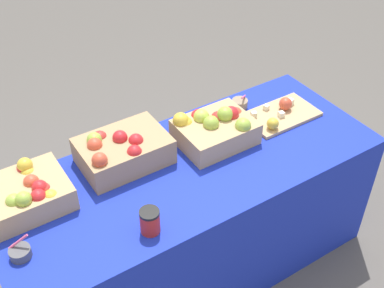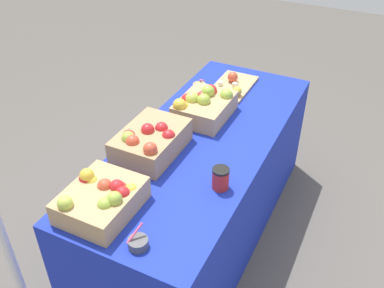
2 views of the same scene
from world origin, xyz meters
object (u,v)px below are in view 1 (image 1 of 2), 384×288
(apple_crate_middle, at_px, (122,150))
(coffee_cup, at_px, (150,221))
(cutting_board_front, at_px, (280,114))
(apple_crate_right, at_px, (215,128))
(sample_bowl_mid, at_px, (20,252))
(sample_bowl_near, at_px, (240,103))
(apple_crate_left, at_px, (26,193))

(apple_crate_middle, bearing_deg, coffee_cup, -102.48)
(cutting_board_front, bearing_deg, apple_crate_right, 175.97)
(sample_bowl_mid, bearing_deg, coffee_cup, -17.98)
(sample_bowl_near, bearing_deg, coffee_cup, -148.69)
(apple_crate_middle, bearing_deg, sample_bowl_mid, -154.07)
(apple_crate_middle, xyz_separation_m, cutting_board_front, (0.88, -0.12, -0.05))
(apple_crate_right, distance_m, sample_bowl_near, 0.33)
(apple_crate_middle, distance_m, sample_bowl_near, 0.75)
(apple_crate_left, height_order, apple_crate_middle, apple_crate_middle)
(apple_crate_right, xyz_separation_m, sample_bowl_near, (0.28, 0.16, -0.05))
(coffee_cup, bearing_deg, sample_bowl_near, 31.31)
(apple_crate_middle, relative_size, sample_bowl_mid, 4.08)
(sample_bowl_near, relative_size, sample_bowl_mid, 0.94)
(apple_crate_middle, distance_m, coffee_cup, 0.46)
(sample_bowl_near, distance_m, sample_bowl_mid, 1.38)
(apple_crate_left, xyz_separation_m, apple_crate_middle, (0.47, 0.03, 0.01))
(sample_bowl_near, bearing_deg, apple_crate_middle, -174.74)
(cutting_board_front, bearing_deg, coffee_cup, -161.64)
(sample_bowl_near, height_order, sample_bowl_mid, sample_bowl_mid)
(apple_crate_right, relative_size, cutting_board_front, 0.94)
(apple_crate_left, distance_m, cutting_board_front, 1.35)
(apple_crate_middle, xyz_separation_m, apple_crate_right, (0.46, -0.09, -0.00))
(coffee_cup, bearing_deg, sample_bowl_mid, 162.02)
(cutting_board_front, relative_size, coffee_cup, 3.50)
(coffee_cup, bearing_deg, apple_crate_middle, 77.52)
(cutting_board_front, xyz_separation_m, sample_bowl_near, (-0.13, 0.19, 0.00))
(apple_crate_middle, height_order, sample_bowl_near, apple_crate_middle)
(apple_crate_left, xyz_separation_m, sample_bowl_near, (1.22, 0.10, -0.04))
(apple_crate_middle, height_order, sample_bowl_mid, apple_crate_middle)
(apple_crate_left, bearing_deg, coffee_cup, -48.15)
(apple_crate_right, bearing_deg, apple_crate_middle, 168.56)
(apple_crate_right, height_order, coffee_cup, apple_crate_right)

